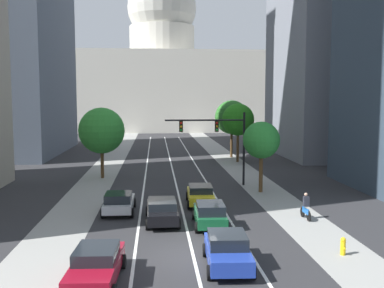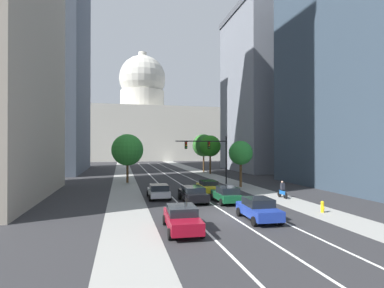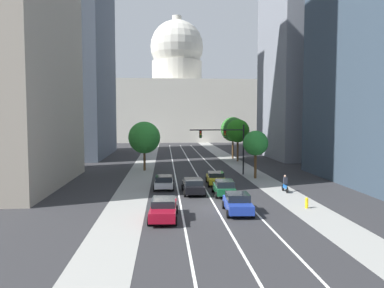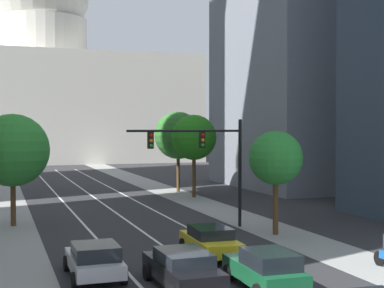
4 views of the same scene
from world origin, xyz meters
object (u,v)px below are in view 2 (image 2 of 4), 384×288
object	(u,v)px
fire_hydrant	(322,207)
street_tree_mid_right	(241,153)
street_tree_near_left	(127,150)
cyclist	(282,190)
capitol_building	(142,124)
car_silver	(159,191)
traffic_signal_mast	(211,151)
car_yellow	(208,187)
car_blue	(258,209)
car_crimson	(182,218)
car_green	(226,194)
car_black	(193,194)
street_tree_far_right	(210,146)
street_tree_near_right	(204,145)

from	to	relation	value
fire_hydrant	street_tree_mid_right	xyz separation A→B (m)	(-0.51, 15.20, 3.85)
street_tree_near_left	cyclist	bearing A→B (deg)	-47.94
capitol_building	car_silver	distance (m)	86.00
traffic_signal_mast	street_tree_near_left	bearing A→B (deg)	156.36
traffic_signal_mast	fire_hydrant	world-z (taller)	traffic_signal_mast
capitol_building	car_yellow	world-z (taller)	capitol_building
car_yellow	street_tree_mid_right	world-z (taller)	street_tree_mid_right
capitol_building	street_tree_mid_right	distance (m)	79.78
car_blue	traffic_signal_mast	world-z (taller)	traffic_signal_mast
car_crimson	street_tree_near_left	distance (m)	25.91
car_crimson	car_green	bearing A→B (deg)	-33.10
capitol_building	car_blue	distance (m)	96.08
fire_hydrant	car_black	bearing A→B (deg)	143.00
street_tree_mid_right	car_green	bearing A→B (deg)	-119.31
car_black	car_blue	bearing A→B (deg)	-160.68
car_black	street_tree_far_right	bearing A→B (deg)	-21.21
car_black	car_silver	bearing A→B (deg)	47.19
car_green	car_yellow	xyz separation A→B (m)	(0.00, 5.76, -0.05)
car_black	street_tree_mid_right	world-z (taller)	street_tree_mid_right
capitol_building	street_tree_far_right	xyz separation A→B (m)	(8.26, -61.00, -8.26)
car_green	street_tree_far_right	size ratio (longest dim) A/B	0.59
capitol_building	street_tree_near_left	bearing A→B (deg)	-95.66
street_tree_near_left	street_tree_mid_right	distance (m)	15.99
street_tree_near_right	street_tree_far_right	bearing A→B (deg)	-89.91
street_tree_near_left	car_silver	bearing A→B (deg)	-78.84
street_tree_near_left	car_green	bearing A→B (deg)	-64.21
car_blue	street_tree_near_left	distance (m)	25.86
car_silver	car_green	bearing A→B (deg)	-122.35
car_green	cyclist	xyz separation A→B (m)	(6.34, 1.12, 0.06)
car_blue	car_black	size ratio (longest dim) A/B	0.92
traffic_signal_mast	street_tree_near_right	world-z (taller)	street_tree_near_right
cyclist	street_tree_near_right	xyz separation A→B (m)	(0.48, 31.03, 4.48)
street_tree_far_right	car_silver	bearing A→B (deg)	-117.71
car_black	cyclist	distance (m)	9.21
street_tree_mid_right	cyclist	bearing A→B (deg)	-84.02
traffic_signal_mast	street_tree_near_left	distance (m)	11.88
car_silver	cyclist	world-z (taller)	cyclist
car_black	traffic_signal_mast	bearing A→B (deg)	-25.47
street_tree_near_left	car_black	bearing A→B (deg)	-71.13
car_yellow	cyclist	world-z (taller)	cyclist
car_blue	street_tree_near_left	xyz separation A→B (m)	(-8.48, 24.12, 3.86)
street_tree_near_right	street_tree_mid_right	size ratio (longest dim) A/B	1.29
car_crimson	fire_hydrant	bearing A→B (deg)	-75.46
car_blue	cyclist	xyz separation A→B (m)	(6.34, 7.70, 0.05)
car_blue	car_silver	xyz separation A→B (m)	(-5.75, 10.28, -0.05)
car_black	street_tree_near_right	world-z (taller)	street_tree_near_right
car_yellow	cyclist	size ratio (longest dim) A/B	2.57
cyclist	street_tree_mid_right	xyz separation A→B (m)	(-0.90, 8.57, 3.46)
car_black	fire_hydrant	bearing A→B (deg)	-128.11
cyclist	car_yellow	bearing A→B (deg)	50.47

